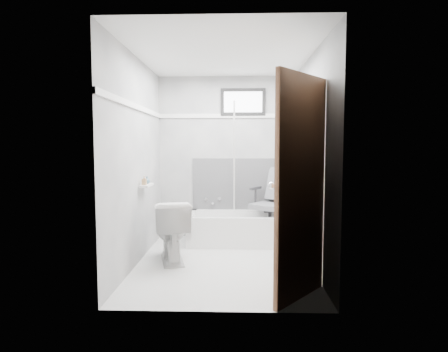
{
  "coord_description": "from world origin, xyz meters",
  "views": [
    {
      "loc": [
        0.15,
        -4.3,
        1.37
      ],
      "look_at": [
        0.0,
        0.35,
        1.0
      ],
      "focal_mm": 30.0,
      "sensor_mm": 36.0,
      "label": 1
    }
  ],
  "objects_px": {
    "bathtub": "(242,228)",
    "soap_bottle_a": "(144,180)",
    "soap_bottle_b": "(147,180)",
    "office_chair": "(270,201)",
    "toilet": "(171,231)",
    "door": "(339,192)"
  },
  "relations": [
    {
      "from": "bathtub",
      "to": "door",
      "type": "distance_m",
      "value": 2.46
    },
    {
      "from": "toilet",
      "to": "door",
      "type": "distance_m",
      "value": 2.19
    },
    {
      "from": "bathtub",
      "to": "toilet",
      "type": "xyz_separation_m",
      "value": [
        -0.85,
        -0.86,
        0.15
      ]
    },
    {
      "from": "door",
      "to": "soap_bottle_a",
      "type": "distance_m",
      "value": 2.36
    },
    {
      "from": "office_chair",
      "to": "soap_bottle_a",
      "type": "distance_m",
      "value": 1.85
    },
    {
      "from": "soap_bottle_b",
      "to": "door",
      "type": "bearing_deg",
      "value": -38.1
    },
    {
      "from": "bathtub",
      "to": "soap_bottle_b",
      "type": "height_order",
      "value": "soap_bottle_b"
    },
    {
      "from": "bathtub",
      "to": "soap_bottle_b",
      "type": "xyz_separation_m",
      "value": [
        -1.17,
        -0.7,
        0.75
      ]
    },
    {
      "from": "soap_bottle_b",
      "to": "toilet",
      "type": "bearing_deg",
      "value": -25.73
    },
    {
      "from": "bathtub",
      "to": "office_chair",
      "type": "bearing_deg",
      "value": 7.05
    },
    {
      "from": "soap_bottle_b",
      "to": "office_chair",
      "type": "bearing_deg",
      "value": 25.6
    },
    {
      "from": "door",
      "to": "soap_bottle_a",
      "type": "bearing_deg",
      "value": 144.58
    },
    {
      "from": "bathtub",
      "to": "toilet",
      "type": "height_order",
      "value": "toilet"
    },
    {
      "from": "soap_bottle_a",
      "to": "door",
      "type": "bearing_deg",
      "value": -35.42
    },
    {
      "from": "toilet",
      "to": "soap_bottle_a",
      "type": "bearing_deg",
      "value": -17.33
    },
    {
      "from": "toilet",
      "to": "bathtub",
      "type": "bearing_deg",
      "value": -149.49
    },
    {
      "from": "bathtub",
      "to": "soap_bottle_a",
      "type": "height_order",
      "value": "soap_bottle_a"
    },
    {
      "from": "bathtub",
      "to": "office_chair",
      "type": "height_order",
      "value": "office_chair"
    },
    {
      "from": "bathtub",
      "to": "soap_bottle_b",
      "type": "bearing_deg",
      "value": -148.95
    },
    {
      "from": "bathtub",
      "to": "soap_bottle_a",
      "type": "distance_m",
      "value": 1.63
    },
    {
      "from": "door",
      "to": "bathtub",
      "type": "bearing_deg",
      "value": 108.75
    },
    {
      "from": "soap_bottle_a",
      "to": "soap_bottle_b",
      "type": "distance_m",
      "value": 0.14
    }
  ]
}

